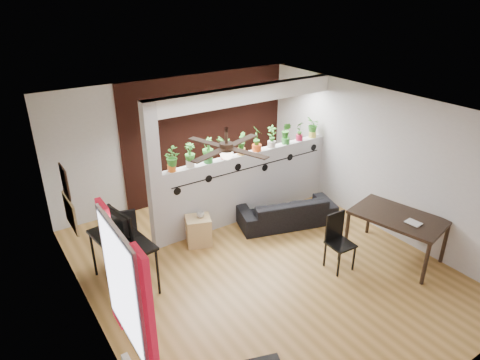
% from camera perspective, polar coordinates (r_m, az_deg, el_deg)
% --- Properties ---
extents(room_shell, '(6.30, 7.10, 2.90)m').
position_cam_1_polar(room_shell, '(6.49, 2.92, -2.13)').
color(room_shell, olive).
rests_on(room_shell, ground).
extents(partition_wall, '(3.60, 0.18, 1.35)m').
position_cam_1_polar(partition_wall, '(8.28, 1.17, -0.67)').
color(partition_wall, '#BCBCC1').
rests_on(partition_wall, ground).
extents(ceiling_header, '(3.60, 0.18, 0.30)m').
position_cam_1_polar(ceiling_header, '(7.68, 1.29, 11.36)').
color(ceiling_header, white).
rests_on(ceiling_header, room_shell).
extents(pier_column, '(0.22, 0.20, 2.60)m').
position_cam_1_polar(pier_column, '(7.20, -11.40, 0.22)').
color(pier_column, '#BCBCC1').
rests_on(pier_column, ground).
extents(brick_panel, '(3.90, 0.05, 2.60)m').
position_cam_1_polar(brick_panel, '(9.20, -4.02, 6.15)').
color(brick_panel, brown).
rests_on(brick_panel, ground).
extents(vine_decal, '(3.31, 0.01, 0.30)m').
position_cam_1_polar(vine_decal, '(8.04, 1.58, 1.69)').
color(vine_decal, black).
rests_on(vine_decal, partition_wall).
extents(window_assembly, '(0.09, 1.30, 1.55)m').
position_cam_1_polar(window_assembly, '(4.48, -15.16, -13.74)').
color(window_assembly, white).
rests_on(window_assembly, room_shell).
extents(corkboard, '(0.03, 0.60, 0.45)m').
position_cam_1_polar(corkboard, '(6.35, -21.69, -4.15)').
color(corkboard, olive).
rests_on(corkboard, room_shell).
extents(framed_art, '(0.03, 0.34, 0.44)m').
position_cam_1_polar(framed_art, '(6.10, -22.33, -0.23)').
color(framed_art, '#8C7259').
rests_on(framed_art, room_shell).
extents(ceiling_fan, '(1.19, 1.19, 0.43)m').
position_cam_1_polar(ceiling_fan, '(5.44, -1.81, 4.10)').
color(ceiling_fan, black).
rests_on(ceiling_fan, room_shell).
extents(potted_plant_0, '(0.18, 0.22, 0.41)m').
position_cam_1_polar(potted_plant_0, '(7.21, -9.17, 2.77)').
color(potted_plant_0, orange).
rests_on(potted_plant_0, partition_wall).
extents(potted_plant_1, '(0.23, 0.19, 0.42)m').
position_cam_1_polar(potted_plant_1, '(7.35, -6.70, 3.39)').
color(potted_plant_1, silver).
rests_on(potted_plant_1, partition_wall).
extents(potted_plant_2, '(0.20, 0.24, 0.46)m').
position_cam_1_polar(potted_plant_2, '(7.49, -4.32, 4.07)').
color(potted_plant_2, green).
rests_on(potted_plant_2, partition_wall).
extents(potted_plant_3, '(0.20, 0.24, 0.43)m').
position_cam_1_polar(potted_plant_3, '(7.66, -2.02, 4.49)').
color(potted_plant_3, '#BC351E').
rests_on(potted_plant_3, partition_wall).
extents(potted_plant_4, '(0.26, 0.27, 0.42)m').
position_cam_1_polar(potted_plant_4, '(7.84, 0.17, 4.95)').
color(potted_plant_4, '#EAAD52').
rests_on(potted_plant_4, partition_wall).
extents(potted_plant_5, '(0.27, 0.30, 0.48)m').
position_cam_1_polar(potted_plant_5, '(8.02, 2.27, 5.63)').
color(potted_plant_5, '#EE551C').
rests_on(potted_plant_5, partition_wall).
extents(potted_plant_6, '(0.28, 0.28, 0.43)m').
position_cam_1_polar(potted_plant_6, '(8.23, 4.26, 5.90)').
color(potted_plant_6, silver).
rests_on(potted_plant_6, partition_wall).
extents(potted_plant_7, '(0.27, 0.28, 0.43)m').
position_cam_1_polar(potted_plant_7, '(8.44, 6.17, 6.31)').
color(potted_plant_7, '#318732').
rests_on(potted_plant_7, partition_wall).
extents(potted_plant_8, '(0.20, 0.16, 0.39)m').
position_cam_1_polar(potted_plant_8, '(8.66, 7.98, 6.57)').
color(potted_plant_8, '#C31F45').
rests_on(potted_plant_8, partition_wall).
extents(potted_plant_9, '(0.27, 0.27, 0.42)m').
position_cam_1_polar(potted_plant_9, '(8.88, 9.71, 7.02)').
color(potted_plant_9, '#E2D54F').
rests_on(potted_plant_9, partition_wall).
extents(sofa, '(1.88, 1.17, 0.52)m').
position_cam_1_polar(sofa, '(8.26, 6.24, -4.15)').
color(sofa, black).
rests_on(sofa, ground).
extents(cube_shelf, '(0.53, 0.50, 0.52)m').
position_cam_1_polar(cube_shelf, '(7.63, -5.54, -6.74)').
color(cube_shelf, tan).
rests_on(cube_shelf, ground).
extents(cup, '(0.16, 0.16, 0.11)m').
position_cam_1_polar(cup, '(7.49, -5.30, -4.60)').
color(cup, gray).
rests_on(cup, cube_shelf).
extents(computer_desk, '(0.75, 1.21, 0.82)m').
position_cam_1_polar(computer_desk, '(6.61, -15.48, -8.12)').
color(computer_desk, black).
rests_on(computer_desk, ground).
extents(monitor, '(0.36, 0.13, 0.20)m').
position_cam_1_polar(monitor, '(6.64, -16.08, -6.20)').
color(monitor, black).
rests_on(monitor, computer_desk).
extents(office_chair, '(0.49, 0.49, 0.94)m').
position_cam_1_polar(office_chair, '(7.17, -14.76, -8.31)').
color(office_chair, black).
rests_on(office_chair, ground).
extents(dining_table, '(1.17, 1.59, 0.78)m').
position_cam_1_polar(dining_table, '(7.50, 20.28, -5.04)').
color(dining_table, black).
rests_on(dining_table, ground).
extents(book, '(0.20, 0.25, 0.02)m').
position_cam_1_polar(book, '(7.24, 21.77, -5.56)').
color(book, gray).
rests_on(book, dining_table).
extents(folding_chair, '(0.40, 0.40, 0.95)m').
position_cam_1_polar(folding_chair, '(7.05, 12.86, -7.31)').
color(folding_chair, black).
rests_on(folding_chair, ground).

